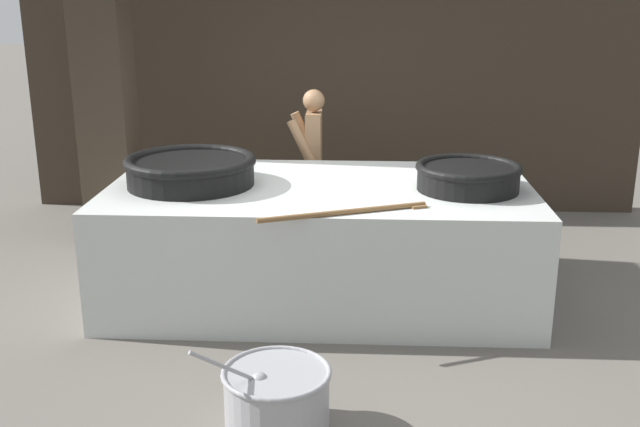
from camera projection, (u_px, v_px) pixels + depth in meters
name	position (u px, v px, depth m)	size (l,w,h in m)	color
ground_plane	(320.00, 295.00, 6.62)	(60.00, 60.00, 0.00)	#666059
back_wall	(332.00, 48.00, 8.76)	(7.27, 0.24, 3.85)	#382D23
support_pillar	(103.00, 59.00, 7.41)	(0.50, 0.50, 3.85)	#382D23
hearth_platform	(320.00, 241.00, 6.47)	(3.57, 1.90, 1.00)	silver
giant_wok_near	(191.00, 169.00, 6.30)	(1.11, 1.11, 0.25)	black
giant_wok_far	(468.00, 176.00, 6.14)	(0.87, 0.87, 0.22)	black
stirring_paddle	(352.00, 211.00, 5.52)	(1.25, 0.56, 0.04)	brown
cook	(313.00, 161.00, 7.80)	(0.37, 0.58, 1.61)	#9E7551
prep_bowl_vegetables	(277.00, 398.00, 4.50)	(0.80, 0.67, 0.68)	#9E9EA3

